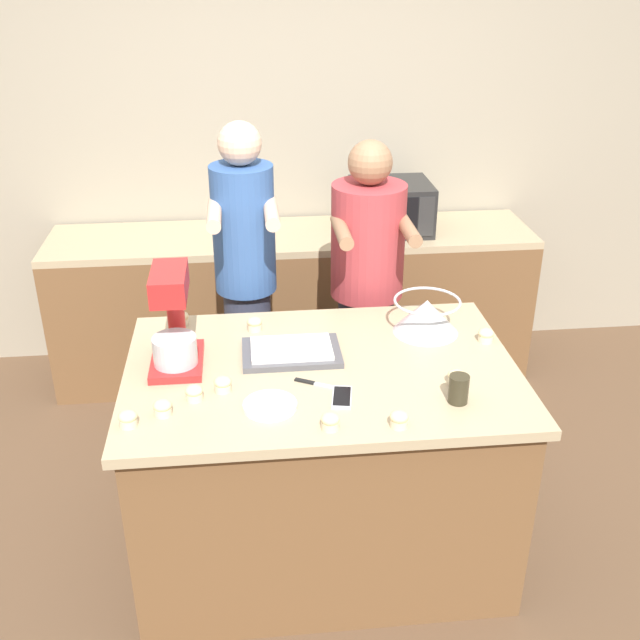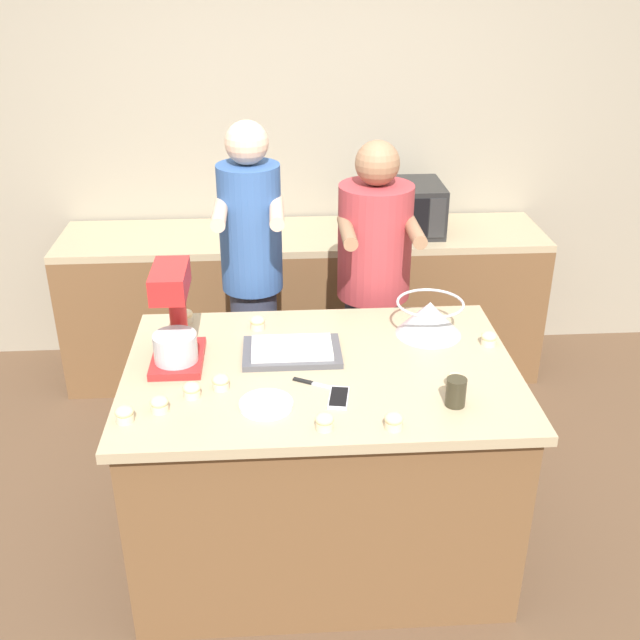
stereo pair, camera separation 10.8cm
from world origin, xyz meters
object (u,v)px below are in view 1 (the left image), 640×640
Objects in this scene: cell_phone at (342,397)px; cupcake_3 at (163,408)px; cupcake_9 at (223,384)px; cupcake_1 at (181,318)px; microwave_oven at (391,207)px; small_plate at (270,406)px; mixing_bowl at (426,315)px; cupcake_8 at (194,393)px; stand_mixer at (174,324)px; cupcake_0 at (399,419)px; cupcake_6 at (330,421)px; person_right at (366,295)px; cupcake_4 at (255,324)px; cupcake_2 at (128,419)px; cupcake_7 at (486,335)px; knife at (318,384)px; cupcake_5 at (456,377)px; baking_tray at (291,351)px; person_left at (246,287)px.

cupcake_3 reaches higher than cell_phone.
cupcake_1 is at bearing 107.94° from cupcake_9.
microwave_oven reaches higher than small_plate.
mixing_bowl reaches higher than cupcake_8.
stand_mixer is 6.22× the size of cupcake_0.
stand_mixer is 0.75m from cupcake_6.
cupcake_3 is at bearing -91.88° from cupcake_1.
mixing_bowl is at bearing -72.89° from person_right.
person_right is at bearing 38.55° from cupcake_4.
cupcake_2 is 1.00× the size of cupcake_8.
cupcake_9 is at bearing -165.73° from cupcake_7.
person_right is 1.26m from cupcake_8.
mixing_bowl reaches higher than cupcake_2.
cupcake_5 reaches higher than knife.
cupcake_8 reaches higher than cell_phone.
stand_mixer is (-0.87, -0.72, 0.24)m from person_right.
cupcake_3 is 0.14m from cupcake_8.
microwave_oven is at bearing 56.05° from cupcake_4.
cell_phone is 0.80× the size of small_plate.
mixing_bowl is 4.36× the size of cupcake_2.
person_right reaches higher than cupcake_5.
cupcake_2 is (-0.49, -0.06, 0.02)m from small_plate.
cupcake_8 is at bearing 39.75° from cupcake_3.
cupcake_6 and cupcake_8 have the same top height.
cupcake_4 is (-0.72, 0.09, -0.05)m from mixing_bowl.
knife is at bearing -21.39° from stand_mixer.
cupcake_5 is at bearing 25.34° from cupcake_6.
person_right is 24.51× the size of cupcake_7.
person_right reaches higher than baking_tray.
cupcake_0 and cupcake_7 have the same top height.
person_left is 25.99× the size of cupcake_4.
cupcake_0 is 1.00× the size of cupcake_3.
small_plate is at bearing -38.44° from cupcake_9.
cupcake_5 is at bearing -35.49° from cupcake_4.
cupcake_6 is at bearing -109.30° from cell_phone.
mixing_bowl reaches higher than cupcake_9.
cupcake_3 is 1.00× the size of cupcake_4.
cupcake_1 is 0.71m from cupcake_3.
mixing_bowl reaches higher than cupcake_7.
cupcake_7 is at bearing 29.82° from cell_phone.
cupcake_4 and cupcake_6 have the same top height.
person_right is 0.58m from mixing_bowl.
cupcake_8 is (-0.79, -0.98, 0.10)m from person_right.
person_right is 24.51× the size of cupcake_3.
cupcake_8 is at bearing 160.78° from cupcake_0.
cupcake_5 reaches higher than small_plate.
cell_phone is (0.33, -1.03, -0.00)m from person_left.
cupcake_7 is (0.73, 0.27, 0.03)m from knife.
person_right reaches higher than cupcake_4.
mixing_bowl is at bearing 24.71° from cupcake_8.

